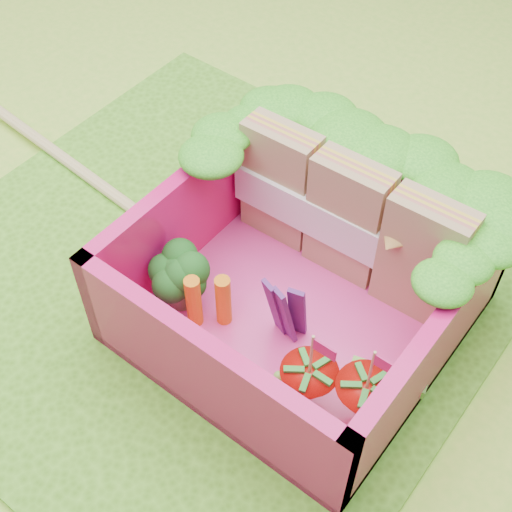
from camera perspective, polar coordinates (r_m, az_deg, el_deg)
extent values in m
plane|color=#88CD3A|center=(3.42, -3.96, -1.85)|extent=(14.00, 14.00, 0.00)
cube|color=#4F9521|center=(3.40, -3.98, -1.69)|extent=(2.60, 2.60, 0.03)
cube|color=#E23991|center=(3.23, 3.41, -4.60)|extent=(1.30, 1.30, 0.05)
cube|color=#D71264|center=(3.39, 9.69, 4.63)|extent=(1.30, 0.07, 0.55)
cube|color=#D71264|center=(2.75, -3.94, -9.82)|extent=(1.30, 0.07, 0.55)
cube|color=#D71264|center=(3.28, -5.16, 3.34)|extent=(0.07, 1.30, 0.55)
cube|color=#D71264|center=(2.88, 13.71, -7.71)|extent=(0.07, 1.30, 0.55)
ellipsoid|color=#1F8418|center=(3.33, 2.68, 12.14)|extent=(0.30, 0.30, 0.11)
ellipsoid|color=#1F8418|center=(3.26, 5.09, 11.01)|extent=(0.30, 0.30, 0.11)
ellipsoid|color=#1F8418|center=(3.20, 7.58, 9.80)|extent=(0.30, 0.30, 0.11)
ellipsoid|color=#1F8418|center=(3.14, 10.15, 8.54)|extent=(0.30, 0.30, 0.11)
ellipsoid|color=#1F8418|center=(3.09, 12.78, 7.21)|extent=(0.30, 0.30, 0.11)
ellipsoid|color=#1F8418|center=(3.05, 15.48, 5.82)|extent=(0.30, 0.30, 0.11)
ellipsoid|color=#1F8418|center=(3.02, 18.22, 4.39)|extent=(0.30, 0.30, 0.11)
ellipsoid|color=#1F8418|center=(3.08, -3.86, 8.37)|extent=(0.27, 0.27, 0.10)
ellipsoid|color=#1F8418|center=(3.16, -2.19, 9.71)|extent=(0.27, 0.27, 0.10)
ellipsoid|color=#1F8418|center=(3.25, -0.60, 10.98)|extent=(0.27, 0.27, 0.10)
ellipsoid|color=#1F8418|center=(3.33, 0.93, 12.17)|extent=(0.27, 0.27, 0.10)
ellipsoid|color=#1F8418|center=(2.68, 15.37, -2.06)|extent=(0.27, 0.27, 0.10)
ellipsoid|color=#1F8418|center=(2.77, 16.69, -0.24)|extent=(0.27, 0.27, 0.10)
ellipsoid|color=#1F8418|center=(2.87, 17.93, 1.46)|extent=(0.27, 0.27, 0.10)
ellipsoid|color=#1F8418|center=(2.97, 19.08, 3.04)|extent=(0.27, 0.27, 0.10)
cube|color=#A97F59|center=(3.29, 1.95, 5.92)|extent=(0.35, 0.16, 0.62)
cube|color=#A97F59|center=(3.16, 7.35, 3.01)|extent=(0.35, 0.16, 0.62)
cube|color=#A97F59|center=(3.06, 13.13, -0.15)|extent=(0.35, 0.16, 0.62)
cube|color=white|center=(3.18, 7.30, 2.63)|extent=(1.12, 0.21, 0.20)
cylinder|color=#63A650|center=(3.19, -6.07, -2.78)|extent=(0.12, 0.12, 0.15)
ellipsoid|color=#134A1B|center=(3.09, -6.27, -1.29)|extent=(0.32, 0.32, 0.12)
cylinder|color=orange|center=(3.06, -5.00, -3.65)|extent=(0.07, 0.07, 0.29)
cylinder|color=orange|center=(3.06, -2.63, -3.57)|extent=(0.07, 0.07, 0.28)
cube|color=#481B5E|center=(2.97, 1.53, -4.14)|extent=(0.07, 0.04, 0.38)
cube|color=#481B5E|center=(2.95, 2.34, -4.76)|extent=(0.07, 0.04, 0.38)
cube|color=#481B5E|center=(2.97, 3.33, -4.49)|extent=(0.07, 0.04, 0.38)
cone|color=red|center=(2.86, 4.17, -10.37)|extent=(0.23, 0.23, 0.23)
cylinder|color=tan|center=(2.66, 4.45, -7.85)|extent=(0.01, 0.01, 0.24)
cube|color=#CB216D|center=(2.58, 5.48, -7.47)|extent=(0.10, 0.01, 0.06)
cone|color=red|center=(2.85, 8.57, -11.49)|extent=(0.24, 0.24, 0.24)
cylinder|color=tan|center=(2.64, 9.18, -8.99)|extent=(0.01, 0.01, 0.24)
cube|color=#CB216D|center=(2.57, 10.35, -8.63)|extent=(0.10, 0.01, 0.06)
cube|color=#6DBA3A|center=(3.03, 10.52, -9.51)|extent=(0.33, 0.16, 0.05)
cube|color=#6DBA3A|center=(2.97, 2.44, -10.34)|extent=(0.26, 0.29, 0.05)
cube|color=#DABC77|center=(3.99, -14.44, 6.91)|extent=(2.31, 0.22, 0.05)
cube|color=#DABC77|center=(3.96, -13.74, 6.73)|extent=(2.31, 0.22, 0.05)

